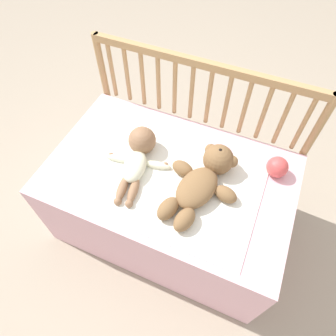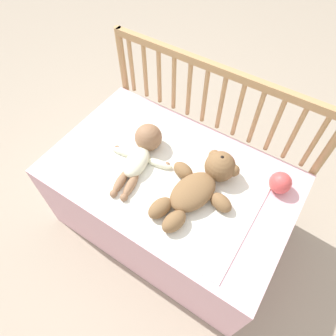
{
  "view_description": "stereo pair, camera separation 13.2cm",
  "coord_description": "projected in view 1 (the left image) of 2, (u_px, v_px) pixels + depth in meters",
  "views": [
    {
      "loc": [
        0.31,
        -0.72,
        1.64
      ],
      "look_at": [
        0.0,
        -0.02,
        0.57
      ],
      "focal_mm": 32.0,
      "sensor_mm": 36.0,
      "label": 1
    },
    {
      "loc": [
        0.42,
        -0.66,
        1.64
      ],
      "look_at": [
        0.0,
        -0.02,
        0.57
      ],
      "focal_mm": 32.0,
      "sensor_mm": 36.0,
      "label": 2
    }
  ],
  "objects": [
    {
      "name": "teddy_bear",
      "position": [
        203.0,
        179.0,
        1.3
      ],
      "size": [
        0.34,
        0.45,
        0.14
      ],
      "color": "olive",
      "rests_on": "crib_mattress"
    },
    {
      "name": "blanket",
      "position": [
        167.0,
        182.0,
        1.35
      ],
      "size": [
        0.82,
        0.54,
        0.01
      ],
      "color": "white",
      "rests_on": "crib_mattress"
    },
    {
      "name": "baby",
      "position": [
        138.0,
        155.0,
        1.38
      ],
      "size": [
        0.32,
        0.4,
        0.13
      ],
      "color": "#EAEACC",
      "rests_on": "crib_mattress"
    },
    {
      "name": "crib_rail",
      "position": [
        199.0,
        104.0,
        1.5
      ],
      "size": [
        1.14,
        0.04,
        0.86
      ],
      "color": "tan",
      "rests_on": "ground_plane"
    },
    {
      "name": "toy_ball",
      "position": [
        277.0,
        167.0,
        1.34
      ],
      "size": [
        0.1,
        0.1,
        0.1
      ],
      "color": "#DB4C4C",
      "rests_on": "crib_mattress"
    },
    {
      "name": "ground_plane",
      "position": [
        169.0,
        221.0,
        1.79
      ],
      "size": [
        12.0,
        12.0,
        0.0
      ],
      "primitive_type": "plane",
      "color": "tan"
    },
    {
      "name": "crib_mattress",
      "position": [
        169.0,
        200.0,
        1.59
      ],
      "size": [
        1.14,
        0.71,
        0.51
      ],
      "color": "#EDB7C6",
      "rests_on": "ground_plane"
    }
  ]
}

